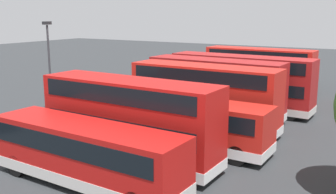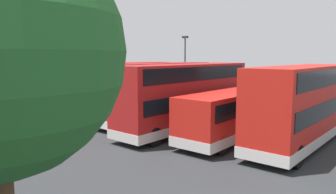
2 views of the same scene
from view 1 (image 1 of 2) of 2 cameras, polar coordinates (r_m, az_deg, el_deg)
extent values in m
plane|color=#2D3033|center=(33.83, -8.30, -1.71)|extent=(140.00, 140.00, 0.00)
cube|color=red|center=(40.31, 13.01, 3.87)|extent=(2.81, 10.64, 4.20)
cube|color=silver|center=(40.60, 12.89, 1.32)|extent=(2.85, 10.68, 0.55)
cube|color=black|center=(40.34, 13.00, 3.59)|extent=(2.85, 9.84, 0.90)
cube|color=black|center=(40.13, 13.11, 5.99)|extent=(2.85, 9.84, 0.90)
cube|color=black|center=(42.37, 6.20, 4.22)|extent=(2.25, 0.11, 1.10)
cylinder|color=black|center=(41.03, 7.24, 1.53)|extent=(0.33, 1.11, 1.10)
cylinder|color=black|center=(43.05, 8.52, 1.99)|extent=(0.33, 1.11, 1.10)
cylinder|color=black|center=(38.45, 17.77, 0.34)|extent=(0.33, 1.11, 1.10)
cylinder|color=black|center=(40.60, 18.59, 0.88)|extent=(0.33, 1.11, 1.10)
cube|color=red|center=(36.93, 11.50, 1.95)|extent=(2.73, 11.03, 2.60)
cube|color=silver|center=(37.12, 11.44, 0.40)|extent=(2.77, 11.07, 0.55)
cube|color=black|center=(36.84, 11.54, 2.87)|extent=(2.77, 10.23, 0.90)
cube|color=black|center=(39.07, 3.92, 3.60)|extent=(2.25, 0.10, 1.10)
cylinder|color=black|center=(37.73, 5.00, 0.66)|extent=(0.32, 1.10, 1.10)
cylinder|color=black|center=(39.71, 6.47, 1.20)|extent=(0.32, 1.10, 1.10)
cylinder|color=black|center=(34.89, 17.08, -0.77)|extent=(0.32, 1.10, 1.10)
cylinder|color=black|center=(37.03, 17.98, -0.11)|extent=(0.32, 1.10, 1.10)
cube|color=#A51919|center=(33.15, 10.41, 2.26)|extent=(2.87, 11.86, 4.20)
cube|color=silver|center=(33.50, 10.29, -0.81)|extent=(2.91, 11.90, 0.55)
cube|color=black|center=(33.18, 10.39, 1.92)|extent=(2.91, 11.06, 0.90)
cube|color=black|center=(32.93, 10.51, 4.83)|extent=(2.91, 11.06, 0.90)
cube|color=black|center=(35.79, 1.58, 2.85)|extent=(2.25, 0.12, 1.10)
cylinder|color=black|center=(34.45, 2.64, -0.40)|extent=(0.33, 1.11, 1.10)
cylinder|color=black|center=(36.37, 4.41, 0.24)|extent=(0.33, 1.11, 1.10)
cylinder|color=black|center=(31.09, 17.17, -2.31)|extent=(0.33, 1.11, 1.10)
cylinder|color=black|center=(33.21, 18.22, -1.48)|extent=(0.33, 1.11, 1.10)
cube|color=#A51919|center=(30.31, 6.79, 1.47)|extent=(2.93, 10.57, 4.20)
cube|color=silver|center=(30.69, 6.71, -1.88)|extent=(2.97, 10.61, 0.55)
cube|color=black|center=(30.34, 6.79, 1.10)|extent=(2.96, 9.77, 0.90)
cube|color=black|center=(30.07, 6.87, 4.28)|extent=(2.96, 9.77, 0.90)
cube|color=black|center=(32.97, -1.45, 2.05)|extent=(2.25, 0.14, 1.10)
cylinder|color=black|center=(31.62, -0.45, -1.52)|extent=(0.34, 1.11, 1.10)
cylinder|color=black|center=(33.47, 1.68, -0.77)|extent=(0.34, 1.11, 1.10)
cylinder|color=black|center=(28.25, 12.68, -3.48)|extent=(0.34, 1.11, 1.10)
cylinder|color=black|center=(30.30, 14.18, -2.50)|extent=(0.34, 1.11, 1.10)
cube|color=red|center=(26.83, 5.22, 0.12)|extent=(2.74, 10.31, 4.20)
cube|color=silver|center=(27.27, 5.14, -3.63)|extent=(2.78, 10.35, 0.55)
cube|color=black|center=(26.87, 5.21, -0.30)|extent=(2.78, 9.51, 0.90)
cube|color=black|center=(26.56, 5.28, 3.29)|extent=(2.78, 9.51, 0.90)
cube|color=black|center=(29.50, -3.77, 0.84)|extent=(2.25, 0.10, 1.10)
cylinder|color=black|center=(28.19, -2.69, -3.23)|extent=(0.32, 1.11, 1.10)
cylinder|color=black|center=(30.01, -0.25, -2.27)|extent=(0.32, 1.11, 1.10)
cylinder|color=black|center=(24.88, 11.67, -5.57)|extent=(0.32, 1.11, 1.10)
cylinder|color=black|center=(26.92, 13.36, -4.29)|extent=(0.32, 1.11, 1.10)
cube|color=red|center=(23.78, 1.93, -3.37)|extent=(2.68, 10.90, 2.60)
cube|color=silver|center=(24.08, 1.92, -5.73)|extent=(2.72, 10.94, 0.55)
cube|color=black|center=(23.63, 1.95, -1.97)|extent=(2.73, 10.10, 0.90)
cube|color=black|center=(26.69, -8.29, -0.46)|extent=(2.25, 0.09, 1.10)
cylinder|color=black|center=(25.40, -7.32, -5.05)|extent=(0.31, 1.10, 1.10)
cylinder|color=black|center=(27.10, -4.33, -3.88)|extent=(0.31, 1.10, 1.10)
cylinder|color=black|center=(21.50, 9.87, -8.34)|extent=(0.31, 1.10, 1.10)
cylinder|color=black|center=(23.49, 11.94, -6.64)|extent=(0.31, 1.10, 1.10)
cube|color=#B71411|center=(21.16, -5.55, -3.14)|extent=(2.77, 10.30, 4.20)
cube|color=silver|center=(21.71, -5.45, -7.79)|extent=(2.81, 10.34, 0.55)
cube|color=black|center=(21.21, -5.54, -3.66)|extent=(2.82, 9.50, 0.90)
cube|color=black|center=(20.82, -5.63, 0.85)|extent=(2.82, 9.50, 0.90)
cube|color=black|center=(24.62, -15.09, -1.82)|extent=(2.25, 0.11, 1.10)
cylinder|color=black|center=(23.34, -14.48, -6.89)|extent=(0.32, 1.11, 1.10)
cylinder|color=black|center=(24.85, -10.71, -5.55)|extent=(0.32, 1.11, 1.10)
cylinder|color=black|center=(18.91, 1.57, -11.07)|extent=(0.32, 1.11, 1.10)
cylinder|color=black|center=(20.74, 4.78, -8.97)|extent=(0.32, 1.11, 1.10)
cube|color=#B71411|center=(18.89, -11.73, -7.77)|extent=(2.87, 10.30, 2.60)
cube|color=silver|center=(19.26, -11.60, -10.64)|extent=(2.91, 10.35, 0.55)
cube|color=black|center=(18.70, -11.81, -6.04)|extent=(2.91, 9.51, 0.90)
cube|color=black|center=(22.49, -21.23, -3.53)|extent=(2.25, 0.13, 1.10)
cylinder|color=black|center=(21.27, -21.04, -9.22)|extent=(0.33, 1.11, 1.10)
cylinder|color=black|center=(22.56, -16.42, -7.67)|extent=(0.33, 1.11, 1.10)
cylinder|color=black|center=(17.93, -0.24, -12.40)|extent=(0.33, 1.11, 1.10)
cube|color=#595960|center=(46.55, 16.66, 3.93)|extent=(2.62, 5.55, 2.80)
cube|color=black|center=(47.71, 12.30, 3.98)|extent=(2.54, 2.05, 2.20)
cylinder|color=black|center=(46.81, 11.77, 2.62)|extent=(0.30, 1.01, 1.00)
cylinder|color=black|center=(48.91, 12.71, 2.97)|extent=(0.30, 1.01, 1.00)
cylinder|color=black|center=(45.22, 18.30, 1.93)|extent=(0.30, 1.01, 1.00)
cylinder|color=black|center=(47.39, 18.98, 2.32)|extent=(0.30, 1.01, 1.00)
cylinder|color=#38383D|center=(32.34, -16.72, 3.66)|extent=(0.16, 0.16, 7.08)
cube|color=#262628|center=(32.04, -17.12, 10.19)|extent=(0.70, 0.30, 0.24)
cylinder|color=#333338|center=(39.80, -9.75, 1.02)|extent=(0.60, 0.60, 0.95)
camera|label=2|loc=(43.90, 39.43, 5.59)|focal=34.23mm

